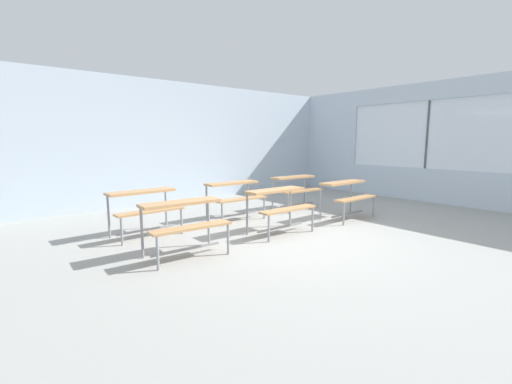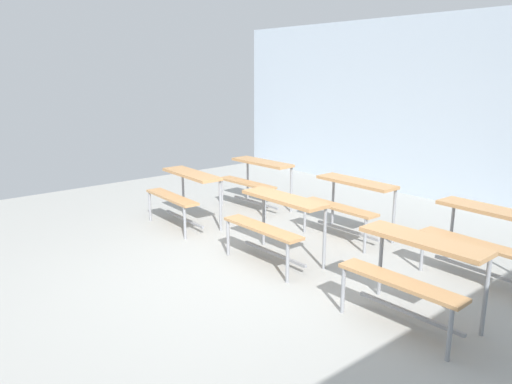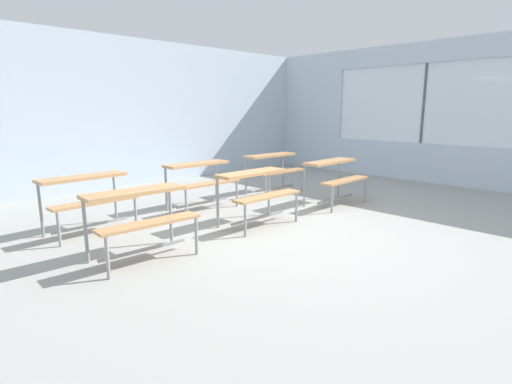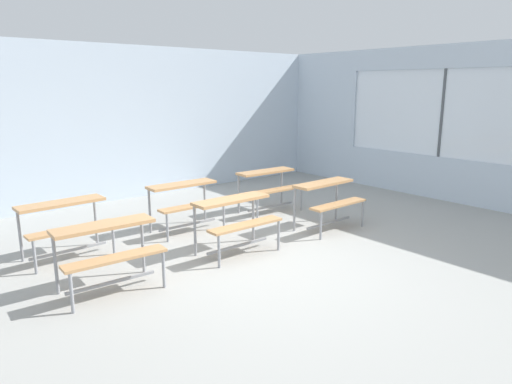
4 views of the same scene
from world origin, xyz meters
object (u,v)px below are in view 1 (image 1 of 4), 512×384
(desk_bench_r0c0, at_px, (184,215))
(desk_bench_r1c1, at_px, (235,191))
(desk_bench_r1c0, at_px, (144,202))
(desk_bench_r0c2, at_px, (347,191))
(desk_bench_r1c2, at_px, (296,184))
(desk_bench_r0c1, at_px, (280,200))

(desk_bench_r0c0, bearing_deg, desk_bench_r1c1, 39.16)
(desk_bench_r1c0, distance_m, desk_bench_r1c1, 1.83)
(desk_bench_r0c2, xyz_separation_m, desk_bench_r1c0, (-3.61, 1.33, 0.00))
(desk_bench_r0c2, height_order, desk_bench_r1c0, same)
(desk_bench_r0c2, bearing_deg, desk_bench_r1c0, 158.91)
(desk_bench_r0c2, distance_m, desk_bench_r1c1, 2.23)
(desk_bench_r0c0, xyz_separation_m, desk_bench_r1c2, (3.53, 1.35, 0.00))
(desk_bench_r0c2, relative_size, desk_bench_r1c1, 1.00)
(desk_bench_r0c0, height_order, desk_bench_r1c2, same)
(desk_bench_r0c0, height_order, desk_bench_r1c1, same)
(desk_bench_r1c1, xyz_separation_m, desk_bench_r1c2, (1.73, 0.01, 0.00))
(desk_bench_r1c0, bearing_deg, desk_bench_r0c0, -90.83)
(desk_bench_r1c0, relative_size, desk_bench_r1c2, 1.00)
(desk_bench_r0c2, bearing_deg, desk_bench_r1c2, 91.24)
(desk_bench_r1c1, bearing_deg, desk_bench_r0c2, -36.33)
(desk_bench_r1c0, height_order, desk_bench_r1c2, same)
(desk_bench_r1c1, bearing_deg, desk_bench_r0c0, -142.58)
(desk_bench_r0c1, xyz_separation_m, desk_bench_r0c2, (1.78, -0.06, 0.00))
(desk_bench_r0c1, relative_size, desk_bench_r1c0, 0.98)
(desk_bench_r0c1, distance_m, desk_bench_r1c2, 2.16)
(desk_bench_r0c0, xyz_separation_m, desk_bench_r0c2, (3.58, -0.00, 0.00))
(desk_bench_r1c2, bearing_deg, desk_bench_r0c2, -85.56)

